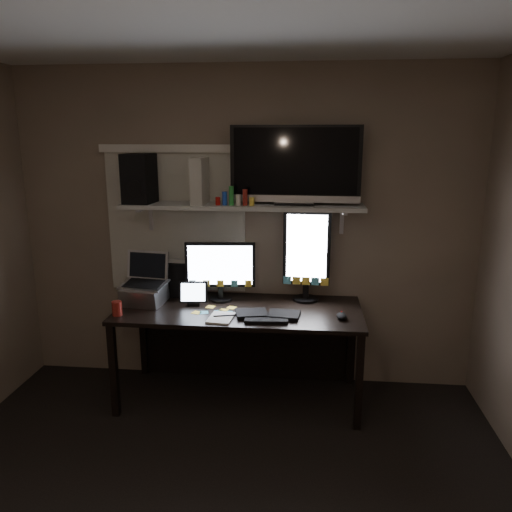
# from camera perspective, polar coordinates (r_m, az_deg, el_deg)

# --- Properties ---
(back_wall) EXTENTS (3.60, 0.00, 3.60)m
(back_wall) POSITION_cam_1_polar(r_m,az_deg,el_deg) (3.94, -1.25, 2.99)
(back_wall) COLOR brown
(back_wall) RESTS_ON floor
(window_blinds) EXTENTS (1.10, 0.02, 1.10)m
(window_blinds) POSITION_cam_1_polar(r_m,az_deg,el_deg) (4.02, -9.11, 3.76)
(window_blinds) COLOR silver
(window_blinds) RESTS_ON back_wall
(desk) EXTENTS (1.80, 0.75, 0.73)m
(desk) POSITION_cam_1_polar(r_m,az_deg,el_deg) (3.89, -1.66, -7.84)
(desk) COLOR black
(desk) RESTS_ON floor
(wall_shelf) EXTENTS (1.80, 0.35, 0.03)m
(wall_shelf) POSITION_cam_1_polar(r_m,az_deg,el_deg) (3.73, -1.60, 5.74)
(wall_shelf) COLOR #B2B3AD
(wall_shelf) RESTS_ON back_wall
(monitor_landscape) EXTENTS (0.54, 0.10, 0.47)m
(monitor_landscape) POSITION_cam_1_polar(r_m,az_deg,el_deg) (3.83, -4.10, -1.74)
(monitor_landscape) COLOR black
(monitor_landscape) RESTS_ON desk
(monitor_portrait) EXTENTS (0.36, 0.09, 0.72)m
(monitor_portrait) POSITION_cam_1_polar(r_m,az_deg,el_deg) (3.82, 5.80, 0.08)
(monitor_portrait) COLOR black
(monitor_portrait) RESTS_ON desk
(keyboard) EXTENTS (0.47, 0.21, 0.03)m
(keyboard) POSITION_cam_1_polar(r_m,az_deg,el_deg) (3.55, 1.34, -6.69)
(keyboard) COLOR black
(keyboard) RESTS_ON desk
(mouse) EXTENTS (0.07, 0.11, 0.04)m
(mouse) POSITION_cam_1_polar(r_m,az_deg,el_deg) (3.56, 9.77, -6.77)
(mouse) COLOR black
(mouse) RESTS_ON desk
(notepad) EXTENTS (0.18, 0.24, 0.01)m
(notepad) POSITION_cam_1_polar(r_m,az_deg,el_deg) (3.52, -4.02, -7.07)
(notepad) COLOR silver
(notepad) RESTS_ON desk
(tablet) EXTENTS (0.22, 0.11, 0.19)m
(tablet) POSITION_cam_1_polar(r_m,az_deg,el_deg) (3.78, -7.14, -4.24)
(tablet) COLOR black
(tablet) RESTS_ON desk
(file_sorter) EXTENTS (0.24, 0.12, 0.29)m
(file_sorter) POSITION_cam_1_polar(r_m,az_deg,el_deg) (4.00, -9.31, -2.52)
(file_sorter) COLOR black
(file_sorter) RESTS_ON desk
(laptop) EXTENTS (0.37, 0.32, 0.38)m
(laptop) POSITION_cam_1_polar(r_m,az_deg,el_deg) (3.85, -12.74, -2.68)
(laptop) COLOR #B8B8BD
(laptop) RESTS_ON desk
(cup) EXTENTS (0.08, 0.08, 0.10)m
(cup) POSITION_cam_1_polar(r_m,az_deg,el_deg) (3.69, -15.60, -5.78)
(cup) COLOR maroon
(cup) RESTS_ON desk
(sticky_notes) EXTENTS (0.29, 0.23, 0.00)m
(sticky_notes) POSITION_cam_1_polar(r_m,az_deg,el_deg) (3.67, -4.64, -6.26)
(sticky_notes) COLOR yellow
(sticky_notes) RESTS_ON desk
(tv) EXTENTS (0.95, 0.20, 0.57)m
(tv) POSITION_cam_1_polar(r_m,az_deg,el_deg) (3.69, 4.51, 10.28)
(tv) COLOR black
(tv) RESTS_ON wall_shelf
(game_console) EXTENTS (0.09, 0.28, 0.34)m
(game_console) POSITION_cam_1_polar(r_m,az_deg,el_deg) (3.75, -6.44, 8.53)
(game_console) COLOR beige
(game_console) RESTS_ON wall_shelf
(speaker) EXTENTS (0.22, 0.26, 0.37)m
(speaker) POSITION_cam_1_polar(r_m,az_deg,el_deg) (3.86, -13.19, 8.61)
(speaker) COLOR black
(speaker) RESTS_ON wall_shelf
(bottles) EXTENTS (0.22, 0.09, 0.14)m
(bottles) POSITION_cam_1_polar(r_m,az_deg,el_deg) (3.65, -2.44, 6.87)
(bottles) COLOR #A50F0C
(bottles) RESTS_ON wall_shelf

